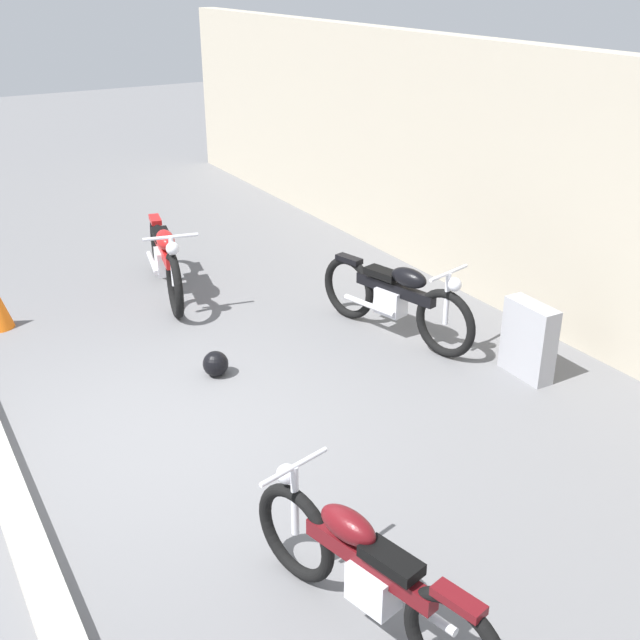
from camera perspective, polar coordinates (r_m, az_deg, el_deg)
name	(u,v)px	position (r m, az deg, el deg)	size (l,w,h in m)	color
ground_plane	(160,437)	(6.73, -11.70, -8.44)	(40.00, 40.00, 0.00)	slate
building_wall	(560,197)	(8.43, 17.21, 8.67)	(18.00, 0.30, 2.89)	#B2A893
curb_strip	(3,477)	(6.50, -22.27, -10.62)	(18.00, 0.24, 0.12)	#B7B2A8
stone_marker	(529,340)	(7.62, 15.10, -1.44)	(0.56, 0.20, 0.75)	#9E9EA3
helmet	(216,364)	(7.53, -7.69, -3.21)	(0.25, 0.25, 0.25)	black
motorcycle_black	(396,298)	(8.15, 5.59, 1.63)	(2.00, 0.73, 0.92)	black
motorcycle_maroon	(366,572)	(4.73, 3.41, -18.02)	(1.89, 0.68, 0.86)	black
motorcycle_red	(165,258)	(9.35, -11.33, 4.48)	(2.11, 0.71, 0.96)	black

